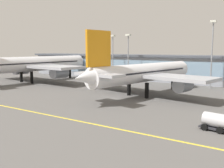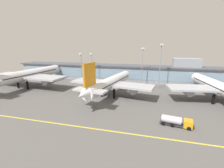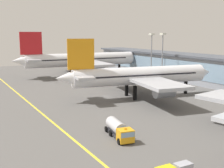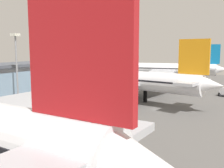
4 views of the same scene
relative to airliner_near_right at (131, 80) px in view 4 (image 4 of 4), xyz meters
name	(u,v)px [view 4 (image 4 of 4)]	position (x,y,z in m)	size (l,w,h in m)	color
ground_plane	(155,109)	(-4.77, -8.91, -6.40)	(206.84, 206.84, 0.00)	#5B5956
terminal_building	(31,77)	(-2.69, 35.25, -0.59)	(150.74, 14.00, 15.99)	#9399A3
airliner_near_right	(131,80)	(0.00, 0.00, 0.00)	(41.34, 50.16, 17.54)	black
airliner_far_right	(166,69)	(46.43, 3.34, -0.16)	(42.26, 50.96, 17.13)	black
apron_light_mast_west	(85,50)	(12.96, 24.03, 8.46)	(1.80, 1.80, 22.56)	gray
apron_light_mast_centre	(107,47)	(23.01, 20.38, 9.59)	(1.80, 1.80, 24.59)	gray
apron_light_mast_far_east	(16,58)	(-18.99, 23.80, 6.51)	(1.80, 1.80, 19.10)	gray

